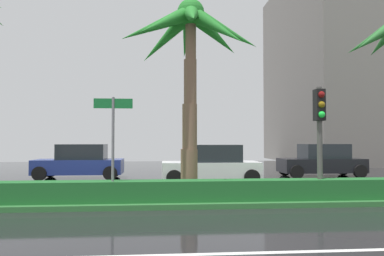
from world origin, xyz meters
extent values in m
cube|color=black|center=(0.00, 9.00, -0.05)|extent=(90.00, 42.00, 0.10)
cube|color=white|center=(0.00, 2.00, 0.00)|extent=(81.00, 0.14, 0.01)
cube|color=#2D6B33|center=(0.00, 8.00, 0.07)|extent=(85.50, 4.00, 0.15)
cube|color=#1E6028|center=(0.00, 6.60, 0.45)|extent=(76.50, 0.70, 0.60)
cylinder|color=brown|center=(0.46, 7.92, 0.89)|extent=(0.55, 0.55, 1.48)
cylinder|color=brown|center=(0.48, 7.93, 2.37)|extent=(0.49, 0.49, 1.48)
cylinder|color=brown|center=(0.50, 7.94, 3.85)|extent=(0.42, 0.42, 1.48)
cylinder|color=brown|center=(0.52, 7.95, 5.33)|extent=(0.35, 0.35, 1.48)
sphere|color=#237A28|center=(0.52, 7.95, 6.17)|extent=(0.90, 0.90, 0.90)
cone|color=#237A28|center=(1.60, 7.84, 5.58)|extent=(2.49, 0.81, 1.66)
cone|color=#237A28|center=(1.40, 8.66, 5.66)|extent=(2.29, 2.00, 1.52)
cone|color=#237A28|center=(0.48, 9.09, 5.68)|extent=(0.65, 2.51, 1.49)
cone|color=#237A28|center=(-0.29, 8.58, 5.47)|extent=(2.20, 1.90, 1.86)
cone|color=#237A28|center=(-0.63, 7.94, 5.69)|extent=(2.51, 0.58, 1.47)
cone|color=#237A28|center=(-0.29, 7.20, 5.60)|extent=(2.18, 2.08, 1.63)
cone|color=#237A28|center=(0.46, 6.81, 5.69)|extent=(0.68, 2.53, 1.46)
cone|color=#237A28|center=(1.23, 7.20, 5.49)|extent=(2.04, 2.11, 1.82)
cone|color=#2D7231|center=(7.31, 8.67, 5.68)|extent=(1.91, 1.80, 1.39)
cone|color=#2D7231|center=(7.12, 7.96, 5.60)|extent=(2.08, 0.78, 1.53)
cylinder|color=#4C4C47|center=(4.33, 6.64, 1.84)|extent=(0.16, 0.16, 3.39)
cube|color=black|center=(4.33, 6.64, 2.99)|extent=(0.28, 0.32, 0.96)
sphere|color=maroon|center=(4.33, 6.47, 3.29)|extent=(0.20, 0.20, 0.20)
sphere|color=#7F600F|center=(4.33, 6.47, 2.99)|extent=(0.20, 0.20, 0.20)
sphere|color=#1EEA3F|center=(4.33, 6.47, 2.69)|extent=(0.20, 0.20, 0.20)
cylinder|color=slate|center=(-1.83, 6.50, 1.65)|extent=(0.08, 0.08, 3.00)
cube|color=#146B2D|center=(-1.83, 6.50, 2.97)|extent=(1.10, 0.03, 0.28)
cube|color=navy|center=(-4.52, 14.84, 0.60)|extent=(4.30, 1.76, 0.72)
cube|color=#1E2328|center=(-4.37, 14.84, 1.34)|extent=(2.30, 1.58, 0.76)
cylinder|color=black|center=(-6.17, 13.94, 0.34)|extent=(0.68, 0.22, 0.68)
cylinder|color=black|center=(-6.17, 15.74, 0.34)|extent=(0.68, 0.22, 0.68)
cylinder|color=black|center=(-2.87, 13.94, 0.34)|extent=(0.68, 0.22, 0.68)
cylinder|color=black|center=(-2.87, 15.74, 0.34)|extent=(0.68, 0.22, 0.68)
cube|color=white|center=(1.75, 12.23, 0.60)|extent=(4.30, 1.76, 0.72)
cube|color=#1E2328|center=(1.90, 12.23, 1.34)|extent=(2.30, 1.58, 0.76)
cylinder|color=black|center=(0.10, 11.33, 0.34)|extent=(0.68, 0.22, 0.68)
cylinder|color=black|center=(0.10, 13.13, 0.34)|extent=(0.68, 0.22, 0.68)
cylinder|color=black|center=(3.40, 11.33, 0.34)|extent=(0.68, 0.22, 0.68)
cylinder|color=black|center=(3.40, 13.13, 0.34)|extent=(0.68, 0.22, 0.68)
cube|color=black|center=(7.96, 14.74, 0.60)|extent=(4.30, 1.76, 0.72)
cube|color=#1E2328|center=(8.11, 14.74, 1.34)|extent=(2.30, 1.58, 0.76)
cylinder|color=black|center=(6.31, 13.84, 0.34)|extent=(0.68, 0.22, 0.68)
cylinder|color=black|center=(6.31, 15.64, 0.34)|extent=(0.68, 0.22, 0.68)
cylinder|color=black|center=(9.61, 13.84, 0.34)|extent=(0.68, 0.22, 0.68)
cylinder|color=black|center=(9.61, 15.64, 0.34)|extent=(0.68, 0.22, 0.68)
camera|label=1|loc=(-0.49, -4.29, 1.92)|focal=34.93mm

